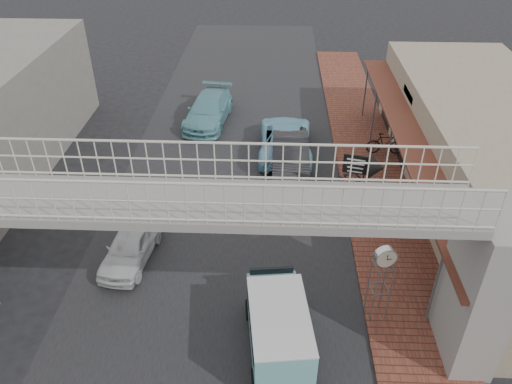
# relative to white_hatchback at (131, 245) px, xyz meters

# --- Properties ---
(ground) EXTENTS (120.00, 120.00, 0.00)m
(ground) POSITION_rel_white_hatchback_xyz_m (3.15, 0.40, -0.62)
(ground) COLOR black
(ground) RESTS_ON ground
(road_strip) EXTENTS (10.00, 60.00, 0.01)m
(road_strip) POSITION_rel_white_hatchback_xyz_m (3.15, 0.40, -0.61)
(road_strip) COLOR black
(road_strip) RESTS_ON ground
(sidewalk) EXTENTS (3.00, 40.00, 0.10)m
(sidewalk) POSITION_rel_white_hatchback_xyz_m (9.65, 3.40, -0.57)
(sidewalk) COLOR brown
(sidewalk) RESTS_ON ground
(shophouse_row) EXTENTS (7.20, 18.00, 4.00)m
(shophouse_row) POSITION_rel_white_hatchback_xyz_m (14.12, 4.40, 1.39)
(shophouse_row) COLOR gray
(shophouse_row) RESTS_ON ground
(footbridge) EXTENTS (16.40, 2.40, 6.34)m
(footbridge) POSITION_rel_white_hatchback_xyz_m (3.15, -3.60, 2.56)
(footbridge) COLOR gray
(footbridge) RESTS_ON ground
(white_hatchback) EXTENTS (1.88, 3.76, 1.23)m
(white_hatchback) POSITION_rel_white_hatchback_xyz_m (0.00, 0.00, 0.00)
(white_hatchback) COLOR silver
(white_hatchback) RESTS_ON ground
(dark_sedan) EXTENTS (1.69, 4.77, 1.57)m
(dark_sedan) POSITION_rel_white_hatchback_xyz_m (5.86, 6.38, 0.17)
(dark_sedan) COLOR black
(dark_sedan) RESTS_ON ground
(angkot_curb) EXTENTS (2.51, 5.36, 1.48)m
(angkot_curb) POSITION_rel_white_hatchback_xyz_m (5.65, 8.21, 0.13)
(angkot_curb) COLOR #7EC0DB
(angkot_curb) RESTS_ON ground
(angkot_far) EXTENTS (2.59, 5.23, 1.46)m
(angkot_far) POSITION_rel_white_hatchback_xyz_m (1.46, 11.39, 0.12)
(angkot_far) COLOR #66A7B1
(angkot_far) RESTS_ON ground
(angkot_van) EXTENTS (2.09, 3.89, 1.82)m
(angkot_van) POSITION_rel_white_hatchback_xyz_m (5.35, -3.92, 0.54)
(angkot_van) COLOR black
(angkot_van) RESTS_ON ground
(motorcycle_near) EXTENTS (1.68, 1.12, 0.83)m
(motorcycle_near) POSITION_rel_white_hatchback_xyz_m (8.45, 5.18, -0.10)
(motorcycle_near) COLOR black
(motorcycle_near) RESTS_ON sidewalk
(motorcycle_far) EXTENTS (1.85, 0.58, 1.10)m
(motorcycle_far) POSITION_rel_white_hatchback_xyz_m (10.53, 8.07, 0.04)
(motorcycle_far) COLOR black
(motorcycle_far) RESTS_ON sidewalk
(street_clock) EXTENTS (0.71, 0.64, 2.78)m
(street_clock) POSITION_rel_white_hatchback_xyz_m (8.45, -2.44, 1.79)
(street_clock) COLOR #59595B
(street_clock) RESTS_ON sidewalk
(arrow_sign) EXTENTS (1.64, 1.08, 2.73)m
(arrow_sign) POSITION_rel_white_hatchback_xyz_m (9.00, 2.99, 1.69)
(arrow_sign) COLOR #59595B
(arrow_sign) RESTS_ON sidewalk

